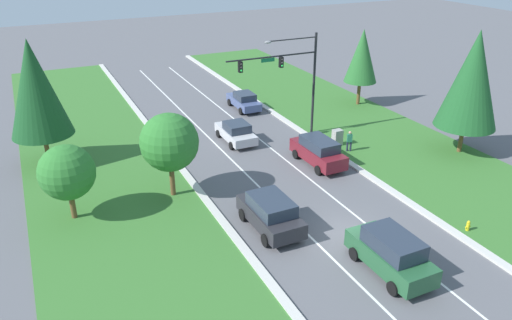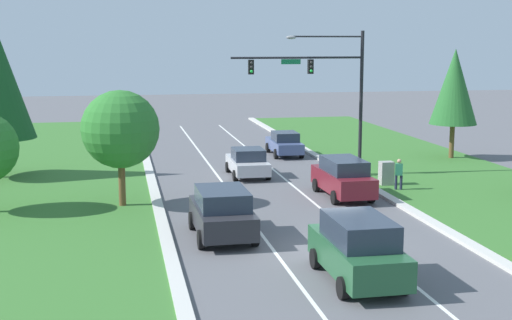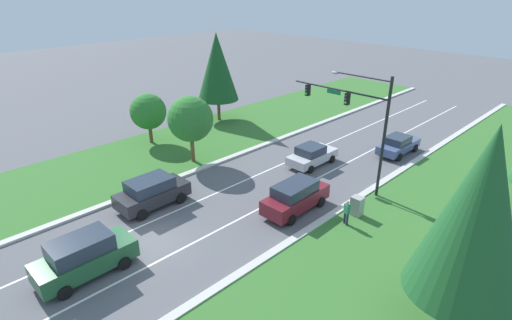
{
  "view_description": "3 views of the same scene",
  "coord_description": "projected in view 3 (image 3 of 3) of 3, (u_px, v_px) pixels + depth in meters",
  "views": [
    {
      "loc": [
        -14.46,
        -18.96,
        15.43
      ],
      "look_at": [
        -2.19,
        6.95,
        2.17
      ],
      "focal_mm": 35.0,
      "sensor_mm": 36.0,
      "label": 1
    },
    {
      "loc": [
        -7.3,
        -24.68,
        7.69
      ],
      "look_at": [
        -1.04,
        7.68,
        2.19
      ],
      "focal_mm": 50.0,
      "sensor_mm": 36.0,
      "label": 2
    },
    {
      "loc": [
        17.58,
        -8.83,
        13.54
      ],
      "look_at": [
        -1.42,
        10.04,
        1.54
      ],
      "focal_mm": 28.0,
      "sensor_mm": 36.0,
      "label": 3
    }
  ],
  "objects": [
    {
      "name": "curb_strip_right",
      "position": [
        211.0,
        292.0,
        18.91
      ],
      "size": [
        0.5,
        90.0,
        0.15
      ],
      "color": "beige",
      "rests_on": "ground_plane"
    },
    {
      "name": "ground_plane",
      "position": [
        148.0,
        243.0,
        22.6
      ],
      "size": [
        160.0,
        160.0,
        0.0
      ],
      "primitive_type": "plane",
      "color": "#5B5B60"
    },
    {
      "name": "forest_suv",
      "position": [
        84.0,
        256.0,
        19.78
      ],
      "size": [
        2.21,
        4.87,
        2.15
      ],
      "rotation": [
        0.0,
        0.0,
        0.01
      ],
      "color": "#235633",
      "rests_on": "ground_plane"
    },
    {
      "name": "lane_stripe_inner_right",
      "position": [
        166.0,
        257.0,
        21.43
      ],
      "size": [
        0.14,
        81.0,
        0.01
      ],
      "color": "white",
      "rests_on": "ground_plane"
    },
    {
      "name": "lane_stripe_inner_left",
      "position": [
        132.0,
        230.0,
        23.76
      ],
      "size": [
        0.14,
        81.0,
        0.01
      ],
      "color": "white",
      "rests_on": "ground_plane"
    },
    {
      "name": "utility_cabinet",
      "position": [
        357.0,
        206.0,
        24.99
      ],
      "size": [
        0.7,
        0.6,
        1.33
      ],
      "color": "#9E9E99",
      "rests_on": "ground_plane"
    },
    {
      "name": "grass_verge_left",
      "position": [
        71.0,
        180.0,
        29.64
      ],
      "size": [
        10.0,
        90.0,
        0.08
      ],
      "color": "#38702D",
      "rests_on": "ground_plane"
    },
    {
      "name": "charcoal_suv",
      "position": [
        152.0,
        192.0,
        25.97
      ],
      "size": [
        2.34,
        4.73,
        1.97
      ],
      "rotation": [
        0.0,
        0.0,
        0.01
      ],
      "color": "#28282D",
      "rests_on": "ground_plane"
    },
    {
      "name": "curb_strip_left",
      "position": [
        103.0,
        206.0,
        26.23
      ],
      "size": [
        0.5,
        90.0,
        0.15
      ],
      "color": "beige",
      "rests_on": "ground_plane"
    },
    {
      "name": "slate_blue_sedan",
      "position": [
        398.0,
        145.0,
        34.05
      ],
      "size": [
        2.02,
        4.6,
        1.63
      ],
      "rotation": [
        0.0,
        0.0,
        -0.02
      ],
      "color": "#475684",
      "rests_on": "ground_plane"
    },
    {
      "name": "burgundy_suv",
      "position": [
        295.0,
        196.0,
        25.44
      ],
      "size": [
        2.14,
        4.94,
        1.97
      ],
      "rotation": [
        0.0,
        0.0,
        0.02
      ],
      "color": "maroon",
      "rests_on": "ground_plane"
    },
    {
      "name": "oak_near_left_tree",
      "position": [
        148.0,
        112.0,
        35.37
      ],
      "size": [
        3.2,
        3.2,
        4.61
      ],
      "color": "brown",
      "rests_on": "ground_plane"
    },
    {
      "name": "silver_sedan",
      "position": [
        312.0,
        155.0,
        32.02
      ],
      "size": [
        2.13,
        4.49,
        1.64
      ],
      "rotation": [
        0.0,
        0.0,
        -0.01
      ],
      "color": "silver",
      "rests_on": "ground_plane"
    },
    {
      "name": "traffic_signal_mast",
      "position": [
        358.0,
        113.0,
        26.68
      ],
      "size": [
        7.62,
        0.41,
        8.28
      ],
      "color": "black",
      "rests_on": "ground_plane"
    },
    {
      "name": "conifer_near_right_tree",
      "position": [
        478.0,
        215.0,
        14.69
      ],
      "size": [
        4.42,
        4.42,
        9.23
      ],
      "color": "brown",
      "rests_on": "ground_plane"
    },
    {
      "name": "oak_far_left_tree",
      "position": [
        190.0,
        119.0,
        31.31
      ],
      "size": [
        3.62,
        3.62,
        5.49
      ],
      "color": "brown",
      "rests_on": "ground_plane"
    },
    {
      "name": "conifer_mid_left_tree",
      "position": [
        217.0,
        67.0,
        40.28
      ],
      "size": [
        4.21,
        4.21,
        9.04
      ],
      "color": "brown",
      "rests_on": "ground_plane"
    },
    {
      "name": "pedestrian",
      "position": [
        347.0,
        212.0,
        23.89
      ],
      "size": [
        0.44,
        0.35,
        1.69
      ],
      "rotation": [
        0.0,
        0.0,
        2.75
      ],
      "color": "#232842",
      "rests_on": "ground_plane"
    }
  ]
}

